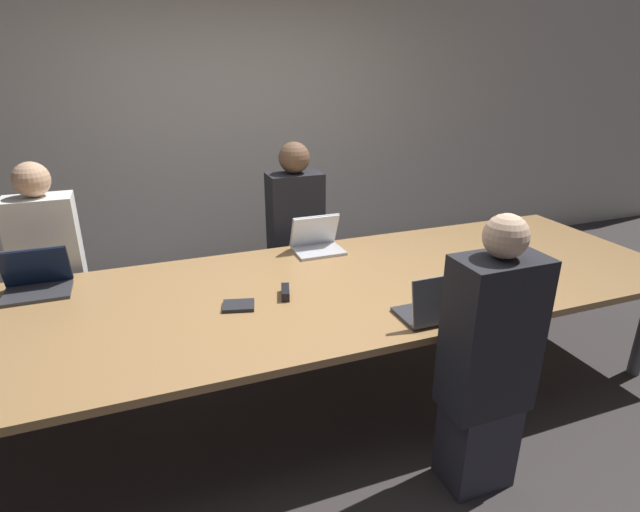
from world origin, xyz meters
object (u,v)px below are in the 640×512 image
at_px(cup_near_midright, 466,296).
at_px(stapler, 285,292).
at_px(person_far_left, 52,274).
at_px(person_far_center, 296,237).
at_px(laptop_near_midright, 436,307).
at_px(laptop_far_center, 317,241).
at_px(laptop_far_left, 36,280).
at_px(person_near_midright, 487,365).

xyz_separation_m(cup_near_midright, stapler, (-0.88, 0.43, -0.02)).
distance_m(person_far_left, cup_near_midright, 2.57).
relative_size(person_far_center, cup_near_midright, 15.14).
bearing_deg(laptop_near_midright, person_far_center, -81.80).
bearing_deg(laptop_far_center, cup_near_midright, -65.73).
height_order(laptop_far_left, person_near_midright, person_near_midright).
distance_m(laptop_far_left, laptop_near_midright, 2.19).
distance_m(person_far_center, cup_near_midright, 1.56).
bearing_deg(laptop_far_left, laptop_far_center, 2.04).
xyz_separation_m(person_far_left, laptop_near_midright, (1.90, -1.48, 0.13)).
relative_size(laptop_far_left, laptop_near_midright, 1.07).
height_order(person_far_center, laptop_far_left, person_far_center).
relative_size(laptop_far_center, stapler, 2.12).
distance_m(person_far_center, person_near_midright, 1.93).
relative_size(person_far_center, stapler, 9.09).
height_order(laptop_far_center, laptop_near_midright, laptop_near_midright).
bearing_deg(laptop_far_center, laptop_far_left, -177.96).
bearing_deg(laptop_far_left, person_far_left, 88.48).
bearing_deg(cup_near_midright, person_far_left, 147.30).
height_order(laptop_far_center, person_far_center, person_far_center).
distance_m(laptop_far_center, laptop_far_left, 1.70).
bearing_deg(laptop_far_center, person_far_left, 168.50).
distance_m(person_far_left, person_near_midright, 2.68).
xyz_separation_m(laptop_far_center, person_near_midright, (0.29, -1.47, -0.15)).
xyz_separation_m(laptop_far_center, person_far_left, (-1.69, 0.34, -0.13)).
height_order(person_far_left, person_near_midright, person_far_left).
xyz_separation_m(laptop_near_midright, person_near_midright, (0.08, -0.33, -0.15)).
bearing_deg(laptop_far_left, person_far_center, 16.49).
distance_m(laptop_far_left, stapler, 1.40).
height_order(person_near_midright, cup_near_midright, person_near_midright).
xyz_separation_m(laptop_far_center, person_far_center, (-0.01, 0.44, -0.12)).
xyz_separation_m(person_far_center, stapler, (-0.40, -1.05, 0.07)).
xyz_separation_m(person_near_midright, cup_near_midright, (0.18, 0.42, 0.12)).
bearing_deg(laptop_far_left, cup_near_midright, -24.35).
relative_size(person_near_midright, cup_near_midright, 14.74).
height_order(person_far_left, stapler, person_far_left).
height_order(person_far_left, cup_near_midright, person_far_left).
distance_m(laptop_far_left, person_far_left, 0.43).
bearing_deg(person_far_left, laptop_near_midright, -37.77).
distance_m(person_far_center, stapler, 1.13).
relative_size(laptop_far_left, person_near_midright, 0.26).
relative_size(person_far_left, stapler, 9.00).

